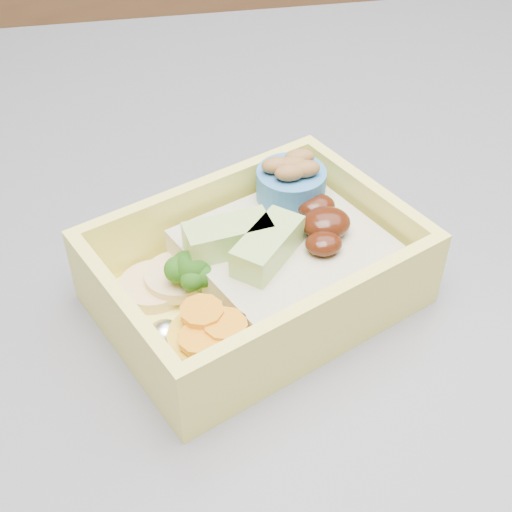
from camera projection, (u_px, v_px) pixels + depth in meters
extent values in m
cube|color=brown|center=(152.00, 58.00, 1.72)|extent=(3.20, 0.60, 0.90)
cube|color=#39393E|center=(230.00, 307.00, 0.46)|extent=(1.24, 0.84, 0.04)
cube|color=#F8F066|center=(256.00, 294.00, 0.44)|extent=(0.22, 0.19, 0.01)
cube|color=#F8F066|center=(202.00, 210.00, 0.46)|extent=(0.17, 0.08, 0.04)
cube|color=#F8F066|center=(321.00, 325.00, 0.38)|extent=(0.17, 0.08, 0.04)
cube|color=#F8F066|center=(366.00, 211.00, 0.46)|extent=(0.05, 0.11, 0.04)
cube|color=#F8F066|center=(125.00, 324.00, 0.38)|extent=(0.05, 0.11, 0.04)
cube|color=tan|center=(286.00, 258.00, 0.43)|extent=(0.14, 0.14, 0.03)
ellipsoid|color=#371308|center=(326.00, 223.00, 0.42)|extent=(0.04, 0.04, 0.02)
ellipsoid|color=#371308|center=(316.00, 206.00, 0.44)|extent=(0.03, 0.03, 0.01)
ellipsoid|color=#371308|center=(324.00, 243.00, 0.41)|extent=(0.03, 0.03, 0.01)
cube|color=#A0CB6A|center=(268.00, 246.00, 0.41)|extent=(0.05, 0.05, 0.02)
cube|color=#A0CB6A|center=(228.00, 237.00, 0.41)|extent=(0.05, 0.03, 0.02)
cylinder|color=#67934F|center=(194.00, 290.00, 0.42)|extent=(0.01, 0.01, 0.02)
sphere|color=#235713|center=(192.00, 267.00, 0.41)|extent=(0.02, 0.02, 0.02)
sphere|color=#235713|center=(201.00, 261.00, 0.42)|extent=(0.02, 0.02, 0.02)
sphere|color=#235713|center=(178.00, 270.00, 0.41)|extent=(0.02, 0.02, 0.02)
sphere|color=#235713|center=(203.00, 276.00, 0.41)|extent=(0.01, 0.01, 0.01)
sphere|color=#235713|center=(192.00, 279.00, 0.41)|extent=(0.01, 0.01, 0.01)
sphere|color=#235713|center=(185.00, 262.00, 0.42)|extent=(0.01, 0.01, 0.01)
cylinder|color=gold|center=(209.00, 346.00, 0.39)|extent=(0.04, 0.04, 0.02)
cylinder|color=orange|center=(205.00, 327.00, 0.38)|extent=(0.02, 0.02, 0.00)
cylinder|color=orange|center=(200.00, 339.00, 0.37)|extent=(0.02, 0.02, 0.00)
cylinder|color=orange|center=(226.00, 325.00, 0.38)|extent=(0.02, 0.02, 0.00)
cylinder|color=orange|center=(202.00, 311.00, 0.38)|extent=(0.02, 0.02, 0.00)
cylinder|color=#DAAF7D|center=(153.00, 287.00, 0.43)|extent=(0.04, 0.04, 0.01)
cylinder|color=#DAAF7D|center=(178.00, 277.00, 0.43)|extent=(0.04, 0.04, 0.01)
ellipsoid|color=silver|center=(191.00, 253.00, 0.44)|extent=(0.02, 0.02, 0.02)
ellipsoid|color=silver|center=(165.00, 336.00, 0.39)|extent=(0.02, 0.02, 0.02)
cylinder|color=teal|center=(291.00, 185.00, 0.45)|extent=(0.04, 0.04, 0.02)
ellipsoid|color=brown|center=(292.00, 165.00, 0.44)|extent=(0.02, 0.02, 0.01)
ellipsoid|color=brown|center=(299.00, 157.00, 0.45)|extent=(0.02, 0.02, 0.01)
ellipsoid|color=brown|center=(277.00, 165.00, 0.44)|extent=(0.02, 0.02, 0.01)
ellipsoid|color=brown|center=(305.00, 169.00, 0.44)|extent=(0.02, 0.02, 0.01)
ellipsoid|color=brown|center=(290.00, 172.00, 0.43)|extent=(0.02, 0.02, 0.01)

